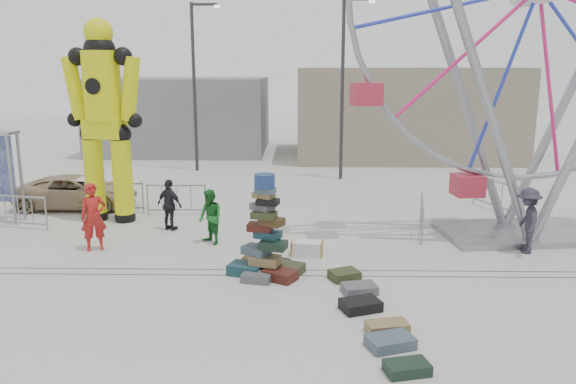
{
  "coord_description": "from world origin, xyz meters",
  "views": [
    {
      "loc": [
        1.08,
        -12.45,
        5.04
      ],
      "look_at": [
        0.78,
        2.52,
        1.69
      ],
      "focal_mm": 35.0,
      "sensor_mm": 36.0,
      "label": 1
    }
  ],
  "objects_px": {
    "suitcase_tower": "(266,247)",
    "barricade_wheel_front": "(422,217)",
    "lamp_post_left": "(196,79)",
    "barricade_wheel_back": "(492,194)",
    "ferris_wheel": "(536,22)",
    "barricade_dummy_b": "(114,198)",
    "barricade_dummy_a": "(19,212)",
    "lamp_post_right": "(345,80)",
    "pedestrian_black": "(170,205)",
    "steamer_trunk": "(307,248)",
    "parked_suv": "(76,192)",
    "pedestrian_red": "(94,217)",
    "crash_test_dummy": "(104,114)",
    "barricade_dummy_c": "(177,200)",
    "pedestrian_green": "(210,217)",
    "pedestrian_grey": "(527,220)"
  },
  "relations": [
    {
      "from": "barricade_dummy_b",
      "to": "parked_suv",
      "type": "xyz_separation_m",
      "value": [
        -1.63,
        0.72,
        0.05
      ]
    },
    {
      "from": "lamp_post_right",
      "to": "pedestrian_black",
      "type": "height_order",
      "value": "lamp_post_right"
    },
    {
      "from": "barricade_dummy_b",
      "to": "pedestrian_green",
      "type": "xyz_separation_m",
      "value": [
        3.93,
        -3.46,
        0.25
      ]
    },
    {
      "from": "pedestrian_red",
      "to": "lamp_post_right",
      "type": "bearing_deg",
      "value": 30.53
    },
    {
      "from": "suitcase_tower",
      "to": "barricade_wheel_front",
      "type": "xyz_separation_m",
      "value": [
        4.57,
        3.44,
        -0.16
      ]
    },
    {
      "from": "barricade_dummy_a",
      "to": "pedestrian_red",
      "type": "height_order",
      "value": "pedestrian_red"
    },
    {
      "from": "barricade_dummy_b",
      "to": "pedestrian_green",
      "type": "distance_m",
      "value": 5.24
    },
    {
      "from": "lamp_post_left",
      "to": "suitcase_tower",
      "type": "distance_m",
      "value": 15.36
    },
    {
      "from": "barricade_wheel_back",
      "to": "pedestrian_black",
      "type": "relative_size",
      "value": 1.23
    },
    {
      "from": "ferris_wheel",
      "to": "barricade_wheel_back",
      "type": "xyz_separation_m",
      "value": [
        0.31,
        3.27,
        -5.72
      ]
    },
    {
      "from": "barricade_dummy_b",
      "to": "barricade_dummy_c",
      "type": "height_order",
      "value": "same"
    },
    {
      "from": "suitcase_tower",
      "to": "barricade_dummy_c",
      "type": "bearing_deg",
      "value": 143.34
    },
    {
      "from": "parked_suv",
      "to": "lamp_post_left",
      "type": "bearing_deg",
      "value": -22.45
    },
    {
      "from": "barricade_dummy_b",
      "to": "pedestrian_green",
      "type": "height_order",
      "value": "pedestrian_green"
    },
    {
      "from": "barricade_dummy_c",
      "to": "parked_suv",
      "type": "bearing_deg",
      "value": 164.58
    },
    {
      "from": "pedestrian_red",
      "to": "barricade_dummy_c",
      "type": "bearing_deg",
      "value": 45.9
    },
    {
      "from": "steamer_trunk",
      "to": "parked_suv",
      "type": "xyz_separation_m",
      "value": [
        -8.34,
        5.17,
        0.4
      ]
    },
    {
      "from": "lamp_post_right",
      "to": "crash_test_dummy",
      "type": "bearing_deg",
      "value": -138.35
    },
    {
      "from": "pedestrian_green",
      "to": "pedestrian_black",
      "type": "xyz_separation_m",
      "value": [
        -1.5,
        1.39,
        0.01
      ]
    },
    {
      "from": "lamp_post_right",
      "to": "lamp_post_left",
      "type": "distance_m",
      "value": 7.28
    },
    {
      "from": "lamp_post_right",
      "to": "barricade_dummy_b",
      "type": "height_order",
      "value": "lamp_post_right"
    },
    {
      "from": "lamp_post_right",
      "to": "pedestrian_green",
      "type": "relative_size",
      "value": 4.99
    },
    {
      "from": "pedestrian_green",
      "to": "barricade_wheel_front",
      "type": "bearing_deg",
      "value": 57.77
    },
    {
      "from": "barricade_dummy_a",
      "to": "barricade_wheel_back",
      "type": "height_order",
      "value": "same"
    },
    {
      "from": "crash_test_dummy",
      "to": "barricade_dummy_b",
      "type": "relative_size",
      "value": 3.38
    },
    {
      "from": "barricade_wheel_front",
      "to": "pedestrian_black",
      "type": "relative_size",
      "value": 1.23
    },
    {
      "from": "suitcase_tower",
      "to": "barricade_wheel_back",
      "type": "relative_size",
      "value": 1.27
    },
    {
      "from": "barricade_dummy_c",
      "to": "pedestrian_grey",
      "type": "distance_m",
      "value": 11.2
    },
    {
      "from": "suitcase_tower",
      "to": "barricade_wheel_back",
      "type": "distance_m",
      "value": 10.27
    },
    {
      "from": "barricade_dummy_b",
      "to": "barricade_dummy_a",
      "type": "bearing_deg",
      "value": -142.97
    },
    {
      "from": "pedestrian_red",
      "to": "suitcase_tower",
      "type": "bearing_deg",
      "value": -43.33
    },
    {
      "from": "pedestrian_red",
      "to": "parked_suv",
      "type": "xyz_separation_m",
      "value": [
        -2.39,
        4.81,
        -0.36
      ]
    },
    {
      "from": "pedestrian_red",
      "to": "barricade_dummy_b",
      "type": "bearing_deg",
      "value": 77.55
    },
    {
      "from": "suitcase_tower",
      "to": "pedestrian_green",
      "type": "bearing_deg",
      "value": 147.7
    },
    {
      "from": "barricade_dummy_b",
      "to": "pedestrian_red",
      "type": "xyz_separation_m",
      "value": [
        0.77,
        -4.09,
        0.41
      ]
    },
    {
      "from": "suitcase_tower",
      "to": "barricade_wheel_back",
      "type": "height_order",
      "value": "suitcase_tower"
    },
    {
      "from": "ferris_wheel",
      "to": "pedestrian_black",
      "type": "bearing_deg",
      "value": 171.29
    },
    {
      "from": "pedestrian_black",
      "to": "lamp_post_right",
      "type": "bearing_deg",
      "value": -95.83
    },
    {
      "from": "lamp_post_left",
      "to": "barricade_dummy_a",
      "type": "relative_size",
      "value": 4.0
    },
    {
      "from": "barricade_dummy_c",
      "to": "barricade_wheel_back",
      "type": "relative_size",
      "value": 1.0
    },
    {
      "from": "barricade_dummy_a",
      "to": "barricade_dummy_c",
      "type": "bearing_deg",
      "value": 33.38
    },
    {
      "from": "barricade_wheel_front",
      "to": "lamp_post_right",
      "type": "bearing_deg",
      "value": 21.96
    },
    {
      "from": "lamp_post_left",
      "to": "barricade_dummy_c",
      "type": "xyz_separation_m",
      "value": [
        0.75,
        -8.64,
        -3.93
      ]
    },
    {
      "from": "lamp_post_left",
      "to": "barricade_dummy_c",
      "type": "distance_m",
      "value": 9.52
    },
    {
      "from": "lamp_post_left",
      "to": "pedestrian_red",
      "type": "relative_size",
      "value": 4.18
    },
    {
      "from": "pedestrian_grey",
      "to": "barricade_wheel_back",
      "type": "bearing_deg",
      "value": -177.89
    },
    {
      "from": "lamp_post_left",
      "to": "barricade_wheel_back",
      "type": "relative_size",
      "value": 4.0
    },
    {
      "from": "steamer_trunk",
      "to": "ferris_wheel",
      "type": "bearing_deg",
      "value": 25.05
    },
    {
      "from": "barricade_dummy_b",
      "to": "ferris_wheel",
      "type": "bearing_deg",
      "value": -12.96
    },
    {
      "from": "ferris_wheel",
      "to": "barricade_dummy_b",
      "type": "relative_size",
      "value": 6.37
    }
  ]
}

